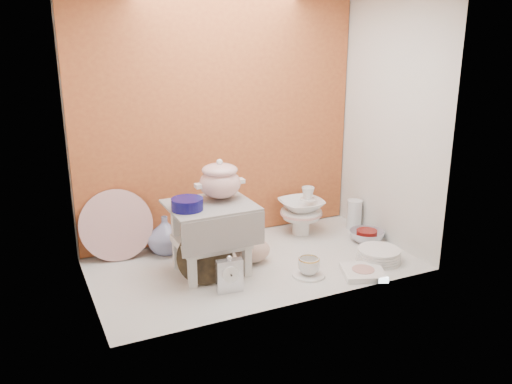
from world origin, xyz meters
The scene contains 17 objects.
ground centered at (0.00, 0.00, 0.00)m, with size 1.80×1.80×0.00m, color silver.
niche_shell centered at (0.00, 0.18, 0.93)m, with size 1.86×1.03×1.53m.
step_stool centered at (-0.25, 0.01, 0.20)m, with size 0.45×0.38×0.39m, color silver, non-canonical shape.
soup_tureen centered at (-0.18, 0.06, 0.51)m, with size 0.27×0.27×0.23m, color white, non-canonical shape.
cobalt_bowl centered at (-0.39, -0.03, 0.42)m, with size 0.16×0.16×0.06m, color #0E0A52.
floral_platter centered at (-0.68, 0.41, 0.20)m, with size 0.42×0.11×0.41m, color white, non-canonical shape.
blue_white_vase centered at (-0.41, 0.37, 0.11)m, with size 0.22×0.22×0.23m, color white.
lacquer_tray centered at (-0.33, -0.09, 0.14)m, with size 0.29×0.12×0.28m, color black, non-canonical shape.
mantel_clock centered at (-0.25, -0.25, 0.10)m, with size 0.13×0.05×0.20m, color silver.
plush_pig centered at (0.00, 0.02, 0.08)m, with size 0.26×0.18×0.15m, color tan.
teacup_saucer centered at (0.20, -0.26, 0.01)m, with size 0.18×0.18×0.01m, color white.
gold_rim_teacup centered at (0.20, -0.26, 0.06)m, with size 0.12×0.12×0.09m, color white.
lattice_dish centered at (0.48, -0.38, 0.02)m, with size 0.22×0.22×0.03m, color white.
dinner_plate_stack centered at (0.66, -0.27, 0.04)m, with size 0.26×0.26×0.07m, color white.
crystal_bowl centered at (0.78, 0.01, 0.03)m, with size 0.22×0.22×0.07m, color silver.
clear_glass_vase centered at (0.84, 0.23, 0.10)m, with size 0.10×0.10×0.20m, color silver.
porcelain_tower centered at (0.47, 0.29, 0.16)m, with size 0.28×0.28×0.32m, color white, non-canonical shape.
Camera 1 is at (-1.17, -2.52, 1.28)m, focal length 37.43 mm.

